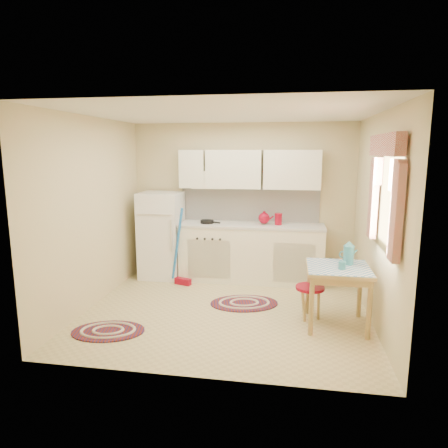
{
  "coord_description": "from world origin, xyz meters",
  "views": [
    {
      "loc": [
        0.78,
        -4.87,
        2.06
      ],
      "look_at": [
        -0.07,
        0.25,
        1.1
      ],
      "focal_mm": 32.0,
      "sensor_mm": 36.0,
      "label": 1
    }
  ],
  "objects": [
    {
      "name": "room_shell",
      "position": [
        0.16,
        0.24,
        1.6
      ],
      "size": [
        3.64,
        3.6,
        2.52
      ],
      "color": "#C9B880",
      "rests_on": "ground"
    },
    {
      "name": "fridge",
      "position": [
        -1.28,
        1.25,
        0.7
      ],
      "size": [
        0.65,
        0.6,
        1.4
      ],
      "primitive_type": "cube",
      "color": "white",
      "rests_on": "ground"
    },
    {
      "name": "broom",
      "position": [
        -0.83,
        0.9,
        0.6
      ],
      "size": [
        0.3,
        0.2,
        1.2
      ],
      "primitive_type": null,
      "rotation": [
        0.0,
        0.0,
        -0.31
      ],
      "color": "blue",
      "rests_on": "ground"
    },
    {
      "name": "base_cabinets",
      "position": [
        0.19,
        1.3,
        0.44
      ],
      "size": [
        2.25,
        0.6,
        0.88
      ],
      "primitive_type": "cube",
      "color": "white",
      "rests_on": "ground"
    },
    {
      "name": "countertop",
      "position": [
        0.19,
        1.3,
        0.9
      ],
      "size": [
        2.27,
        0.62,
        0.04
      ],
      "primitive_type": "cube",
      "color": "silver",
      "rests_on": "base_cabinets"
    },
    {
      "name": "frying_pan",
      "position": [
        -0.52,
        1.25,
        0.94
      ],
      "size": [
        0.28,
        0.28,
        0.05
      ],
      "primitive_type": "cylinder",
      "rotation": [
        0.0,
        0.0,
        -0.4
      ],
      "color": "black",
      "rests_on": "countertop"
    },
    {
      "name": "red_kettle",
      "position": [
        0.39,
        1.3,
        1.02
      ],
      "size": [
        0.24,
        0.23,
        0.2
      ],
      "primitive_type": null,
      "rotation": [
        0.0,
        0.0,
        0.3
      ],
      "color": "maroon",
      "rests_on": "countertop"
    },
    {
      "name": "red_canister",
      "position": [
        0.61,
        1.3,
        1.0
      ],
      "size": [
        0.12,
        0.12,
        0.16
      ],
      "primitive_type": "cylinder",
      "rotation": [
        0.0,
        0.0,
        -0.13
      ],
      "color": "maroon",
      "rests_on": "countertop"
    },
    {
      "name": "table",
      "position": [
        1.36,
        -0.23,
        0.36
      ],
      "size": [
        0.72,
        0.72,
        0.72
      ],
      "primitive_type": "cube",
      "color": "tan",
      "rests_on": "ground"
    },
    {
      "name": "stool",
      "position": [
        1.05,
        -0.09,
        0.21
      ],
      "size": [
        0.44,
        0.44,
        0.42
      ],
      "primitive_type": "cylinder",
      "rotation": [
        0.0,
        0.0,
        0.3
      ],
      "color": "maroon",
      "rests_on": "ground"
    },
    {
      "name": "coffee_pot",
      "position": [
        1.48,
        -0.11,
        0.87
      ],
      "size": [
        0.16,
        0.14,
        0.31
      ],
      "primitive_type": null,
      "rotation": [
        0.0,
        0.0,
        0.04
      ],
      "color": "teal",
      "rests_on": "table"
    },
    {
      "name": "mug",
      "position": [
        1.39,
        -0.33,
        0.77
      ],
      "size": [
        0.09,
        0.09,
        0.1
      ],
      "primitive_type": "cylinder",
      "rotation": [
        0.0,
        0.0,
        -0.14
      ],
      "color": "teal",
      "rests_on": "table"
    },
    {
      "name": "rug_center",
      "position": [
        0.2,
        0.26,
        0.01
      ],
      "size": [
        1.04,
        0.8,
        0.02
      ],
      "primitive_type": null,
      "rotation": [
        0.0,
        0.0,
        0.22
      ],
      "color": "maroon",
      "rests_on": "ground"
    },
    {
      "name": "rug_left",
      "position": [
        -1.25,
        -0.85,
        0.01
      ],
      "size": [
        0.93,
        0.71,
        0.02
      ],
      "primitive_type": null,
      "rotation": [
        0.0,
        0.0,
        0.19
      ],
      "color": "maroon",
      "rests_on": "ground"
    }
  ]
}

